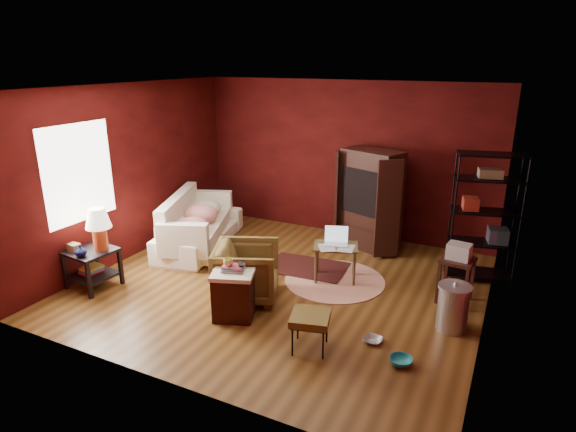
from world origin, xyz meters
name	(u,v)px	position (x,y,z in m)	size (l,w,h in m)	color
room	(279,192)	(-0.04, -0.01, 1.40)	(5.54, 5.04, 2.84)	brown
sofa	(200,224)	(-1.95, 0.70, 0.42)	(2.13, 0.62, 0.83)	white
armchair	(247,269)	(-0.26, -0.55, 0.43)	(0.83, 0.78, 0.85)	black
pet_bowl_steel	(373,334)	(1.63, -0.87, 0.11)	(0.22, 0.05, 0.22)	#AAADB1
pet_bowl_turquoise	(401,354)	(2.03, -1.15, 0.13)	(0.25, 0.08, 0.25)	#26A2B5
vase	(81,251)	(-2.35, -1.46, 0.64)	(0.16, 0.16, 0.16)	#0B0E39
mug	(228,261)	(-0.19, -1.09, 0.77)	(0.12, 0.10, 0.12)	#D9D06A
side_table	(95,241)	(-2.35, -1.20, 0.71)	(0.65, 0.65, 1.18)	black
sofa_cushions	(195,225)	(-2.00, 0.63, 0.42)	(1.50, 2.20, 0.86)	white
hamper	(234,292)	(-0.14, -1.06, 0.33)	(0.66, 0.66, 0.73)	#3B170D
footstool	(310,319)	(1.02, -1.31, 0.38)	(0.52, 0.52, 0.44)	black
rug_round	(335,280)	(0.65, 0.46, 0.01)	(1.92, 1.92, 0.01)	#EFDFC7
rug_oriental	(307,267)	(0.09, 0.69, 0.02)	(1.27, 0.90, 0.01)	#551916
laptop_desk	(336,249)	(0.63, 0.51, 0.49)	(0.75, 0.65, 0.79)	brown
tv_armoire	(370,198)	(0.67, 1.98, 0.89)	(1.27, 0.98, 1.71)	#33140E
wire_shelving	(486,212)	(2.55, 1.46, 1.05)	(1.00, 0.61, 1.91)	black
small_stand	(458,259)	(2.33, 0.58, 0.63)	(0.47, 0.47, 0.84)	#33140E
trash_can	(453,307)	(2.40, -0.16, 0.30)	(0.41, 0.41, 0.63)	silver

